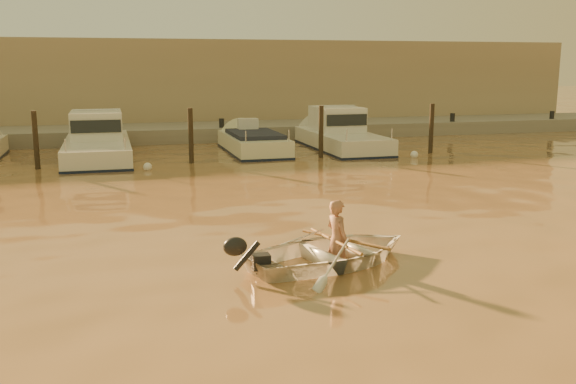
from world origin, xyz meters
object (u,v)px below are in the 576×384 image
object	(u,v)px
moored_boat_4	(342,134)
waterfront_building	(164,85)
person	(337,240)
moored_boat_2	(97,142)
moored_boat_3	(253,147)
dinghy	(332,252)

from	to	relation	value
moored_boat_4	waterfront_building	size ratio (longest dim) A/B	0.15
person	moored_boat_2	distance (m)	15.63
moored_boat_3	dinghy	bearing A→B (deg)	-97.11
waterfront_building	moored_boat_3	bearing A→B (deg)	-76.66
moored_boat_4	waterfront_building	world-z (taller)	waterfront_building
dinghy	person	bearing A→B (deg)	-90.00
moored_boat_2	moored_boat_3	bearing A→B (deg)	0.00
person	dinghy	bearing A→B (deg)	90.00
moored_boat_3	waterfront_building	world-z (taller)	waterfront_building
person	waterfront_building	size ratio (longest dim) A/B	0.03
person	waterfront_building	distance (m)	26.10
moored_boat_3	waterfront_building	size ratio (longest dim) A/B	0.13
moored_boat_4	waterfront_building	bearing A→B (deg)	120.44
dinghy	moored_boat_2	size ratio (longest dim) A/B	0.41
moored_boat_4	dinghy	bearing A→B (deg)	-110.86
moored_boat_2	moored_boat_3	size ratio (longest dim) A/B	1.33
dinghy	moored_boat_3	bearing A→B (deg)	-22.69
person	moored_boat_2	xyz separation A→B (m)	(-4.35, 15.01, 0.19)
dinghy	moored_boat_2	bearing A→B (deg)	0.23
person	moored_boat_2	world-z (taller)	moored_boat_2
person	moored_boat_2	bearing A→B (deg)	0.60
dinghy	moored_boat_4	bearing A→B (deg)	-36.44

